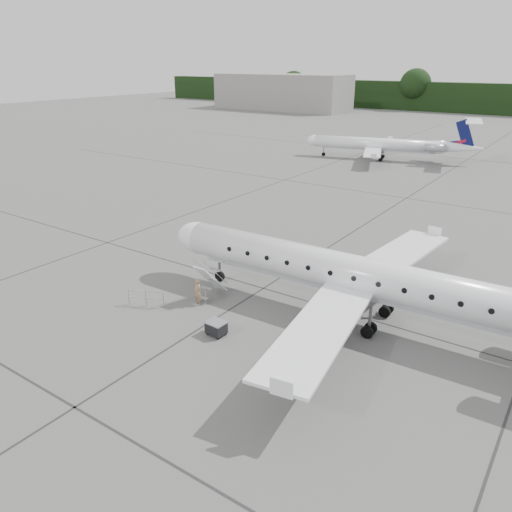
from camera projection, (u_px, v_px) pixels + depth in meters
The scene contains 8 objects.
ground at pixel (304, 327), 27.75m from camera, with size 320.00×320.00×0.00m, color slate.
terminal_building at pixel (282, 92), 147.13m from camera, with size 40.00×14.00×10.00m, color gray.
main_regional_jet at pixel (365, 258), 27.12m from camera, with size 29.66×21.35×7.60m, color white, non-canonical shape.
airstair at pixel (211, 279), 30.87m from camera, with size 0.85×2.28×2.38m, color white, non-canonical shape.
passenger at pixel (198, 292), 29.99m from camera, with size 0.62×0.41×1.69m, color #997253.
safety_railing at pixel (146, 299), 29.94m from camera, with size 2.20×0.08×1.00m, color #999CA1, non-canonical shape.
baggage_cart at pixel (216, 328), 26.83m from camera, with size 0.99×0.80×0.85m, color black, non-canonical shape.
bg_regional_left at pixel (377, 138), 73.38m from camera, with size 23.81×17.14×6.25m, color white, non-canonical shape.
Camera 1 is at (11.66, -21.56, 13.87)m, focal length 35.00 mm.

